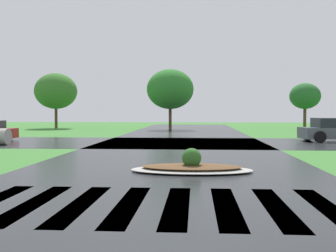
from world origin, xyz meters
The scene contains 5 objects.
asphalt_roadway centered at (0.00, 10.00, 0.00)m, with size 9.01×80.00×0.01m, color #232628.
asphalt_cross_road centered at (0.00, 19.78, 0.00)m, with size 90.00×8.11×0.01m, color #232628.
crosswalk_stripes centered at (0.00, 4.84, 0.00)m, with size 6.75×3.41×0.01m.
median_island centered at (0.68, 9.06, 0.13)m, with size 3.48×1.74×0.68m.
background_treeline centered at (-1.64, 36.81, 3.63)m, with size 39.57×6.63×5.62m.
Camera 1 is at (0.79, -2.67, 1.74)m, focal length 44.05 mm.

